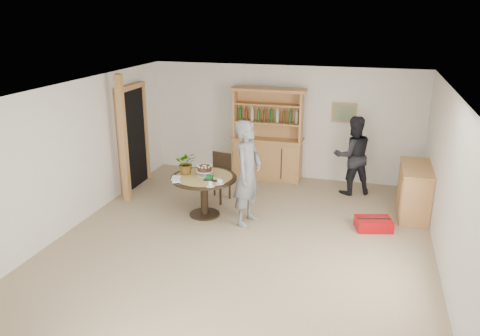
% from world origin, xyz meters
% --- Properties ---
extents(ground, '(7.00, 7.00, 0.00)m').
position_xyz_m(ground, '(0.00, 0.00, 0.00)').
color(ground, tan).
rests_on(ground, ground).
extents(room_shell, '(6.04, 7.04, 2.52)m').
position_xyz_m(room_shell, '(0.00, 0.01, 1.74)').
color(room_shell, white).
rests_on(room_shell, ground).
extents(doorway, '(0.13, 1.10, 2.18)m').
position_xyz_m(doorway, '(-2.93, 2.00, 1.11)').
color(doorway, black).
rests_on(doorway, ground).
extents(pine_post, '(0.12, 0.12, 2.50)m').
position_xyz_m(pine_post, '(-2.70, 1.20, 1.25)').
color(pine_post, tan).
rests_on(pine_post, ground).
extents(hutch, '(1.62, 0.54, 2.04)m').
position_xyz_m(hutch, '(-0.30, 3.24, 0.69)').
color(hutch, tan).
rests_on(hutch, ground).
extents(sideboard, '(0.54, 1.26, 0.94)m').
position_xyz_m(sideboard, '(2.74, 2.00, 0.47)').
color(sideboard, tan).
rests_on(sideboard, ground).
extents(dining_table, '(1.20, 1.20, 0.76)m').
position_xyz_m(dining_table, '(-0.97, 0.94, 0.60)').
color(dining_table, black).
rests_on(dining_table, ground).
extents(dining_chair, '(0.50, 0.50, 0.95)m').
position_xyz_m(dining_chair, '(-0.95, 1.76, 0.54)').
color(dining_chair, black).
rests_on(dining_chair, ground).
extents(birthday_cake, '(0.30, 0.30, 0.20)m').
position_xyz_m(birthday_cake, '(-0.97, 0.99, 0.88)').
color(birthday_cake, white).
rests_on(birthday_cake, dining_table).
extents(flower_vase, '(0.47, 0.44, 0.42)m').
position_xyz_m(flower_vase, '(-1.32, 0.99, 0.97)').
color(flower_vase, '#3F7233').
rests_on(flower_vase, dining_table).
extents(gift_tray, '(0.30, 0.20, 0.08)m').
position_xyz_m(gift_tray, '(-0.75, 0.81, 0.79)').
color(gift_tray, black).
rests_on(gift_tray, dining_table).
extents(coffee_cup_a, '(0.15, 0.15, 0.09)m').
position_xyz_m(coffee_cup_a, '(-0.57, 0.66, 0.80)').
color(coffee_cup_a, white).
rests_on(coffee_cup_a, dining_table).
extents(coffee_cup_b, '(0.15, 0.15, 0.08)m').
position_xyz_m(coffee_cup_b, '(-0.69, 0.49, 0.79)').
color(coffee_cup_b, white).
rests_on(coffee_cup_b, dining_table).
extents(napkins, '(0.24, 0.33, 0.03)m').
position_xyz_m(napkins, '(-1.38, 0.62, 0.77)').
color(napkins, white).
rests_on(napkins, dining_table).
extents(teen_boy, '(0.56, 0.75, 1.86)m').
position_xyz_m(teen_boy, '(-0.12, 0.84, 0.93)').
color(teen_boy, slate).
rests_on(teen_boy, ground).
extents(adult_person, '(0.97, 0.89, 1.63)m').
position_xyz_m(adult_person, '(1.56, 2.82, 0.81)').
color(adult_person, black).
rests_on(adult_person, ground).
extents(red_suitcase, '(0.68, 0.54, 0.21)m').
position_xyz_m(red_suitcase, '(2.06, 1.17, 0.10)').
color(red_suitcase, '#BA0910').
rests_on(red_suitcase, ground).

